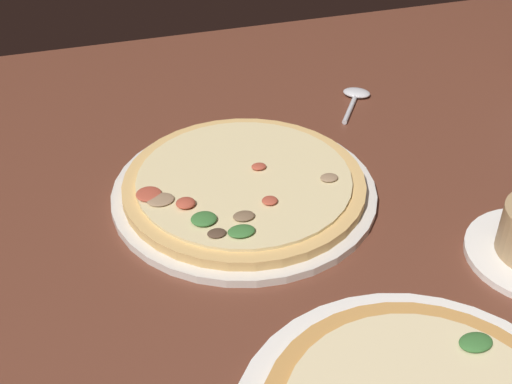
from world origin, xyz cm
name	(u,v)px	position (x,y,z in cm)	size (l,w,h in cm)	color
dining_table	(268,245)	(0.00, 0.00, 2.00)	(150.00, 110.00, 4.00)	brown
pizza_main	(244,187)	(0.82, -7.15, 5.23)	(31.28, 31.28, 3.36)	silver
spoon	(355,97)	(-21.13, -25.09, 4.46)	(7.61, 9.60, 1.00)	silver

